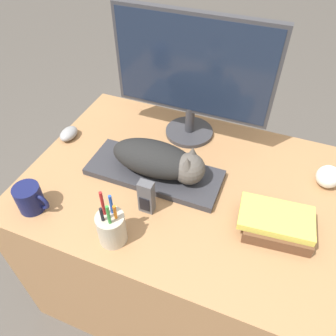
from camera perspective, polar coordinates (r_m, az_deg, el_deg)
name	(u,v)px	position (r m, az deg, el deg)	size (l,w,h in m)	color
desk	(181,239)	(1.43, 2.32, -12.33)	(1.10, 0.78, 0.73)	#9E7047
keyboard	(154,172)	(1.16, -2.41, -0.79)	(0.47, 0.18, 0.02)	#2D2D33
cat	(161,160)	(1.10, -1.18, 1.33)	(0.33, 0.14, 0.13)	black
monitor	(192,72)	(1.19, 4.29, 16.38)	(0.58, 0.19, 0.48)	#333338
computer_mouse	(69,134)	(1.36, -16.89, 5.75)	(0.06, 0.09, 0.04)	gray
coffee_mug	(30,198)	(1.12, -22.88, -4.89)	(0.11, 0.08, 0.09)	#141947
pen_cup	(111,227)	(0.97, -9.82, -10.17)	(0.08, 0.08, 0.19)	#B2A893
baseball	(328,177)	(1.23, 26.13, -1.37)	(0.08, 0.08, 0.08)	silver
phone	(146,197)	(1.02, -3.78, -5.07)	(0.05, 0.03, 0.12)	#4C4C51
book_stack	(277,222)	(1.05, 18.46, -8.94)	(0.23, 0.18, 0.07)	brown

